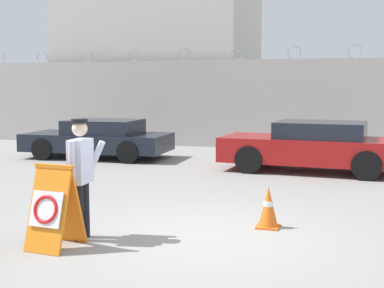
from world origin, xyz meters
name	(u,v)px	position (x,y,z in m)	size (l,w,h in m)	color
ground_plane	(202,236)	(0.00, 0.00, 0.00)	(90.00, 90.00, 0.00)	gray
perimeter_wall	(293,104)	(0.00, 11.15, 1.55)	(36.00, 0.30, 3.53)	#ADA8A0
building_block	(162,61)	(-6.14, 14.88, 3.26)	(7.68, 5.96, 6.52)	beige
barricade_sign	(54,207)	(-1.74, -1.15, 0.57)	(0.62, 0.73, 1.14)	orange
security_guard	(81,173)	(-1.59, -0.65, 0.95)	(0.38, 0.62, 1.72)	black
traffic_cone_near	(268,207)	(0.85, 0.74, 0.32)	(0.35, 0.35, 0.65)	orange
parked_car_front_coupe	(99,138)	(-5.35, 7.21, 0.59)	(4.41, 2.13, 1.16)	black
parked_car_rear_sedan	(313,146)	(1.06, 6.46, 0.65)	(4.62, 2.12, 1.28)	black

